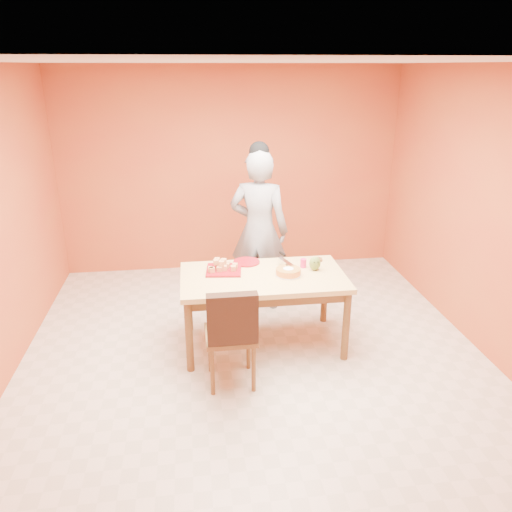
{
  "coord_description": "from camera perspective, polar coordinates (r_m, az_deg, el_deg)",
  "views": [
    {
      "loc": [
        -0.55,
        -4.11,
        2.67
      ],
      "look_at": [
        0.04,
        0.3,
        0.97
      ],
      "focal_mm": 35.0,
      "sensor_mm": 36.0,
      "label": 1
    }
  ],
  "objects": [
    {
      "name": "floor",
      "position": [
        4.93,
        -0.04,
        -11.87
      ],
      "size": [
        5.0,
        5.0,
        0.0
      ],
      "primitive_type": "plane",
      "color": "beige",
      "rests_on": "ground"
    },
    {
      "name": "ceiling",
      "position": [
        4.14,
        -0.05,
        21.35
      ],
      "size": [
        5.0,
        5.0,
        0.0
      ],
      "primitive_type": "plane",
      "rotation": [
        3.14,
        0.0,
        0.0
      ],
      "color": "silver",
      "rests_on": "wall_back"
    },
    {
      "name": "wall_back",
      "position": [
        6.76,
        -2.9,
        9.65
      ],
      "size": [
        4.5,
        0.0,
        4.5
      ],
      "primitive_type": "plane",
      "rotation": [
        1.57,
        0.0,
        0.0
      ],
      "color": "#B55929",
      "rests_on": "floor"
    },
    {
      "name": "wall_right",
      "position": [
        5.14,
        25.72,
        3.95
      ],
      "size": [
        0.0,
        5.0,
        5.0
      ],
      "primitive_type": "plane",
      "rotation": [
        1.57,
        0.0,
        -1.57
      ],
      "color": "#B55929",
      "rests_on": "floor"
    },
    {
      "name": "dining_table",
      "position": [
        4.9,
        0.83,
        -3.22
      ],
      "size": [
        1.6,
        0.9,
        0.76
      ],
      "color": "#D5BC6F",
      "rests_on": "floor"
    },
    {
      "name": "dining_chair",
      "position": [
        4.38,
        -2.9,
        -8.81
      ],
      "size": [
        0.44,
        0.52,
        0.96
      ],
      "rotation": [
        0.0,
        0.0,
        0.01
      ],
      "color": "brown",
      "rests_on": "floor"
    },
    {
      "name": "pastry_pile",
      "position": [
        4.94,
        -3.71,
        -0.97
      ],
      "size": [
        0.31,
        0.31,
        0.1
      ],
      "primitive_type": null,
      "color": "tan",
      "rests_on": "pastry_platter"
    },
    {
      "name": "person",
      "position": [
        5.66,
        0.34,
        2.91
      ],
      "size": [
        0.78,
        0.64,
        1.84
      ],
      "primitive_type": "imported",
      "rotation": [
        0.0,
        0.0,
        2.8
      ],
      "color": "gray",
      "rests_on": "floor"
    },
    {
      "name": "pastry_platter",
      "position": [
        4.96,
        -3.69,
        -1.62
      ],
      "size": [
        0.38,
        0.38,
        0.02
      ],
      "primitive_type": "cube",
      "rotation": [
        0.0,
        0.0,
        -0.11
      ],
      "color": "maroon",
      "rests_on": "dining_table"
    },
    {
      "name": "red_dinner_plate",
      "position": [
        5.16,
        -1.09,
        -0.68
      ],
      "size": [
        0.31,
        0.31,
        0.02
      ],
      "primitive_type": "cylinder",
      "rotation": [
        0.0,
        0.0,
        -0.13
      ],
      "color": "maroon",
      "rests_on": "dining_table"
    },
    {
      "name": "white_cake_plate",
      "position": [
        4.87,
        3.7,
        -2.15
      ],
      "size": [
        0.33,
        0.33,
        0.01
      ],
      "primitive_type": "cylinder",
      "rotation": [
        0.0,
        0.0,
        0.39
      ],
      "color": "white",
      "rests_on": "dining_table"
    },
    {
      "name": "sponge_cake",
      "position": [
        4.85,
        3.71,
        -1.78
      ],
      "size": [
        0.32,
        0.32,
        0.06
      ],
      "primitive_type": "cylinder",
      "rotation": [
        0.0,
        0.0,
        -0.41
      ],
      "color": "orange",
      "rests_on": "white_cake_plate"
    },
    {
      "name": "cake_server",
      "position": [
        5.01,
        3.44,
        -0.62
      ],
      "size": [
        0.13,
        0.26,
        0.01
      ],
      "primitive_type": "cube",
      "rotation": [
        0.0,
        0.0,
        0.3
      ],
      "color": "silver",
      "rests_on": "sponge_cake"
    },
    {
      "name": "egg_ornament",
      "position": [
        4.99,
        6.75,
        -0.85
      ],
      "size": [
        0.13,
        0.11,
        0.14
      ],
      "primitive_type": "ellipsoid",
      "rotation": [
        0.0,
        0.0,
        0.13
      ],
      "color": "olive",
      "rests_on": "dining_table"
    },
    {
      "name": "magenta_glass",
      "position": [
        5.06,
        5.43,
        -0.82
      ],
      "size": [
        0.07,
        0.07,
        0.09
      ],
      "primitive_type": "cylinder",
      "rotation": [
        0.0,
        0.0,
        0.18
      ],
      "color": "#DC2163",
      "rests_on": "dining_table"
    },
    {
      "name": "checker_tin",
      "position": [
        5.25,
        7.08,
        -0.4
      ],
      "size": [
        0.11,
        0.11,
        0.03
      ],
      "primitive_type": "cylinder",
      "rotation": [
        0.0,
        0.0,
        -0.3
      ],
      "color": "#3C2710",
      "rests_on": "dining_table"
    }
  ]
}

